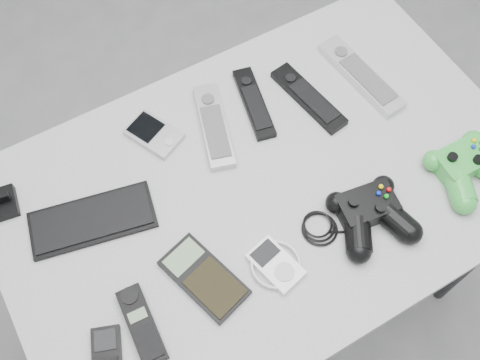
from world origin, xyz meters
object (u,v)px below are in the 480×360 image
controller_green (468,166)px  remote_black_a (254,103)px  pda (154,134)px  cordless_handset (142,325)px  remote_silver_a (214,125)px  calculator (204,277)px  mobile_phone (107,359)px  desk (264,198)px  remote_silver_b (361,75)px  mp3_player (276,265)px  controller_black (371,213)px  pda_keyboard (92,220)px  remote_black_b (309,97)px

controller_green → remote_black_a: bearing=130.7°
controller_green → pda: bearing=144.2°
remote_black_a → cordless_handset: (-0.42, -0.32, 0.00)m
remote_silver_a → calculator: (-0.18, -0.29, -0.00)m
pda → calculator: bearing=-124.9°
pda → mobile_phone: 0.47m
pda → remote_silver_a: remote_silver_a is taller
desk → remote_silver_b: size_ratio=4.52×
desk → calculator: bearing=-151.0°
mp3_player → remote_black_a: bearing=52.3°
controller_black → controller_green: same height
remote_silver_a → controller_green: 0.53m
controller_black → controller_green: bearing=5.8°
remote_silver_a → mp3_player: 0.34m
mp3_player → remote_silver_b: bearing=22.0°
pda_keyboard → pda: 0.23m
pda_keyboard → remote_silver_a: 0.32m
pda → cordless_handset: (-0.20, -0.36, 0.00)m
remote_silver_b → controller_green: (0.04, -0.31, 0.01)m
mobile_phone → controller_green: 0.79m
cordless_handset → mp3_player: bearing=-0.7°
remote_silver_b → cordless_handset: size_ratio=1.64×
desk → remote_silver_b: remote_silver_b is taller
remote_silver_b → controller_green: 0.31m
mobile_phone → calculator: 0.22m
controller_black → cordless_handset: bearing=-174.3°
pda_keyboard → remote_black_b: 0.53m
remote_black_a → calculator: bearing=-120.8°
pda_keyboard → remote_black_b: (0.53, 0.03, 0.00)m
remote_black_a → remote_silver_b: size_ratio=0.78×
mp3_player → controller_black: bearing=-15.3°
remote_black_b → remote_silver_b: size_ratio=0.85×
controller_black → pda: bearing=135.4°
remote_silver_b → mp3_player: (-0.40, -0.29, -0.00)m
controller_black → controller_green: 0.23m
remote_black_a → remote_silver_b: (0.25, -0.06, 0.00)m
desk → remote_black_a: remote_black_a is taller
calculator → mp3_player: size_ratio=1.62×
remote_black_a → cordless_handset: 0.53m
controller_green → remote_black_b: bearing=121.5°
remote_silver_a → controller_green: (0.40, -0.35, 0.02)m
remote_black_b → calculator: size_ratio=1.22×
desk → remote_silver_a: size_ratio=5.12×
pda → calculator: (-0.06, -0.33, -0.00)m
remote_silver_a → remote_black_b: size_ratio=1.04×
remote_silver_b → mp3_player: size_ratio=2.32×
remote_black_a → mp3_player: size_ratio=1.82×
pda_keyboard → remote_black_a: (0.42, 0.08, 0.00)m
pda_keyboard → mobile_phone: mobile_phone is taller
pda_keyboard → remote_silver_b: 0.67m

